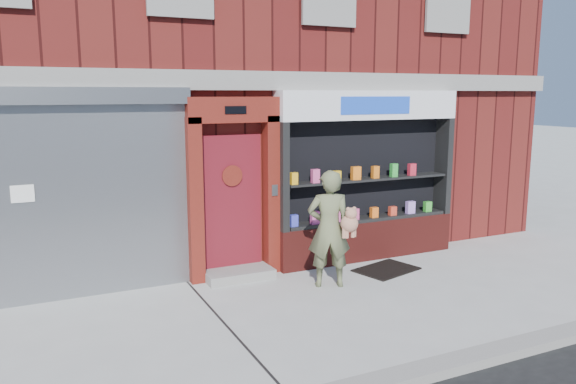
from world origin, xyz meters
TOP-DOWN VIEW (x-y plane):
  - ground at (0.00, 0.00)m, footprint 80.00×80.00m
  - curb at (0.00, -2.15)m, footprint 60.00×0.30m
  - building at (-0.00, 5.99)m, footprint 12.00×8.16m
  - shutter_bay at (-3.00, 1.93)m, footprint 3.10×0.30m
  - red_door_bay at (-0.75, 1.86)m, footprint 1.52×0.58m
  - pharmacy_bay at (1.75, 1.81)m, footprint 3.50×0.41m
  - woman at (0.41, 0.77)m, footprint 0.78×0.65m
  - doormat at (1.66, 1.03)m, footprint 1.17×0.95m

SIDE VIEW (x-z plane):
  - ground at x=0.00m, z-range 0.00..0.00m
  - doormat at x=1.66m, z-range 0.00..0.03m
  - curb at x=0.00m, z-range 0.00..0.12m
  - woman at x=0.41m, z-range 0.01..1.82m
  - pharmacy_bay at x=1.75m, z-range -0.13..2.87m
  - red_door_bay at x=-0.75m, z-range 0.01..2.91m
  - shutter_bay at x=-3.00m, z-range 0.20..3.24m
  - building at x=0.00m, z-range 0.00..8.00m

